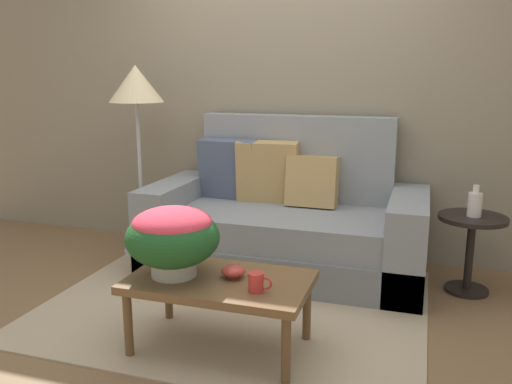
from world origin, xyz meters
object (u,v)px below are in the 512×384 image
at_px(side_table, 471,240).
at_px(floor_lamp, 136,95).
at_px(couch, 285,225).
at_px(potted_plant, 173,235).
at_px(snack_bowl, 233,271).
at_px(coffee_mug, 257,282).
at_px(table_vase, 475,204).
at_px(coffee_table, 220,286).

height_order(side_table, floor_lamp, floor_lamp).
xyz_separation_m(side_table, floor_lamp, (-2.52, 0.05, 0.93)).
relative_size(couch, potted_plant, 4.07).
xyz_separation_m(couch, snack_bowl, (0.05, -1.25, 0.10)).
bearing_deg(potted_plant, couch, 78.56).
xyz_separation_m(side_table, potted_plant, (-1.57, -1.27, 0.26)).
height_order(potted_plant, snack_bowl, potted_plant).
height_order(floor_lamp, coffee_mug, floor_lamp).
distance_m(coffee_mug, table_vase, 1.73).
bearing_deg(coffee_mug, couch, 99.16).
bearing_deg(potted_plant, side_table, 38.90).
distance_m(coffee_table, snack_bowl, 0.11).
distance_m(floor_lamp, potted_plant, 1.76).
bearing_deg(floor_lamp, table_vase, -1.29).
relative_size(floor_lamp, potted_plant, 3.06).
distance_m(snack_bowl, table_vase, 1.75).
height_order(potted_plant, table_vase, potted_plant).
bearing_deg(potted_plant, coffee_table, 8.43).
bearing_deg(coffee_mug, floor_lamp, 136.02).
relative_size(coffee_table, floor_lamp, 0.63).
bearing_deg(floor_lamp, snack_bowl, -44.69).
bearing_deg(snack_bowl, table_vase, 43.47).
height_order(coffee_table, floor_lamp, floor_lamp).
height_order(floor_lamp, table_vase, floor_lamp).
height_order(coffee_table, potted_plant, potted_plant).
relative_size(coffee_table, side_table, 1.79).
distance_m(couch, coffee_table, 1.28).
bearing_deg(potted_plant, table_vase, 38.65).
bearing_deg(couch, potted_plant, -101.44).
bearing_deg(floor_lamp, couch, -0.16).
bearing_deg(table_vase, side_table, 110.51).
bearing_deg(table_vase, couch, 177.67).
xyz_separation_m(couch, coffee_table, (-0.02, -1.28, 0.01)).
relative_size(side_table, snack_bowl, 4.12).
relative_size(coffee_table, potted_plant, 1.92).
relative_size(potted_plant, table_vase, 2.36).
xyz_separation_m(couch, floor_lamp, (-1.22, 0.00, 0.95)).
bearing_deg(couch, snack_bowl, -87.73).
xyz_separation_m(coffee_table, coffee_mug, (0.24, -0.11, 0.10)).
height_order(couch, coffee_mug, couch).
bearing_deg(coffee_table, coffee_mug, -24.07).
bearing_deg(snack_bowl, side_table, 43.75).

